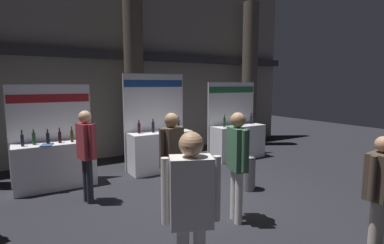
{
  "coord_description": "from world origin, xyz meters",
  "views": [
    {
      "loc": [
        -3.0,
        -4.44,
        2.24
      ],
      "look_at": [
        0.39,
        1.11,
        1.39
      ],
      "focal_mm": 27.36,
      "sensor_mm": 36.0,
      "label": 1
    }
  ],
  "objects": [
    {
      "name": "visitor_4",
      "position": [
        -1.9,
        1.16,
        1.05
      ],
      "size": [
        0.31,
        0.5,
        1.76
      ],
      "rotation": [
        0.0,
        0.0,
        1.8
      ],
      "color": "#23232D",
      "rests_on": "ground_plane"
    },
    {
      "name": "visitor_5",
      "position": [
        -1.59,
        -2.12,
        1.09
      ],
      "size": [
        0.54,
        0.4,
        1.8
      ],
      "rotation": [
        0.0,
        0.0,
        2.73
      ],
      "color": "silver",
      "rests_on": "ground_plane"
    },
    {
      "name": "visitor_1",
      "position": [
        -0.82,
        -0.22,
        1.06
      ],
      "size": [
        0.49,
        0.33,
        1.78
      ],
      "rotation": [
        0.0,
        0.0,
        3.43
      ],
      "color": "navy",
      "rests_on": "ground_plane"
    },
    {
      "name": "visitor_0",
      "position": [
        1.0,
        -2.58,
        0.96
      ],
      "size": [
        0.63,
        0.31,
        1.58
      ],
      "rotation": [
        0.0,
        0.0,
        0.11
      ],
      "color": "#ADA393",
      "rests_on": "ground_plane"
    },
    {
      "name": "ground_plane",
      "position": [
        0.0,
        0.0,
        0.0
      ],
      "size": [
        25.54,
        25.54,
        0.0
      ],
      "primitive_type": "plane",
      "color": "black"
    },
    {
      "name": "exhibitor_booth_2",
      "position": [
        2.71,
        2.3,
        0.6
      ],
      "size": [
        1.75,
        0.66,
        2.29
      ],
      "color": "white",
      "rests_on": "ground_plane"
    },
    {
      "name": "exhibitor_booth_1",
      "position": [
        0.16,
        2.36,
        0.63
      ],
      "size": [
        1.69,
        0.66,
        2.5
      ],
      "color": "white",
      "rests_on": "ground_plane"
    },
    {
      "name": "hall_colonnade",
      "position": [
        0.0,
        4.35,
        2.76
      ],
      "size": [
        12.77,
        1.26,
        5.61
      ],
      "color": "gray",
      "rests_on": "ground_plane"
    },
    {
      "name": "visitor_3",
      "position": [
        0.0,
        -0.91,
        1.08
      ],
      "size": [
        0.31,
        0.57,
        1.8
      ],
      "rotation": [
        0.0,
        0.0,
        1.3
      ],
      "color": "silver",
      "rests_on": "ground_plane"
    },
    {
      "name": "exhibitor_booth_0",
      "position": [
        -2.32,
        2.41,
        0.58
      ],
      "size": [
        1.7,
        0.72,
        2.23
      ],
      "color": "white",
      "rests_on": "ground_plane"
    },
    {
      "name": "trash_bin",
      "position": [
        1.14,
        0.1,
        0.36
      ],
      "size": [
        0.34,
        0.34,
        0.72
      ],
      "color": "slate",
      "rests_on": "ground_plane"
    }
  ]
}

